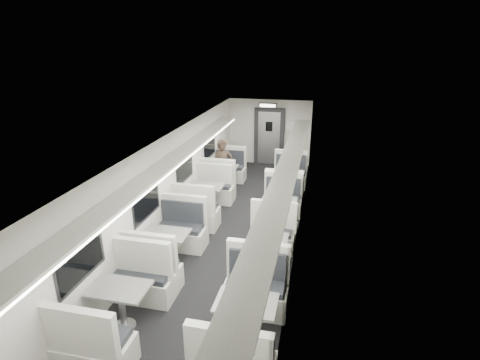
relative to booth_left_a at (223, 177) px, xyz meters
The scene contains 19 objects.
room 3.42m from the booth_left_a, 72.49° to the right, with size 3.24×12.24×2.64m.
booth_left_a is the anchor object (origin of this frame).
booth_left_b 1.80m from the booth_left_a, 90.00° to the right, with size 1.11×2.25×1.20m.
booth_left_c 4.42m from the booth_left_a, 90.00° to the right, with size 1.09×2.20×1.18m.
booth_left_d 6.22m from the booth_left_a, 90.00° to the right, with size 1.09×2.20×1.18m.
booth_right_a 2.00m from the booth_left_a, ahead, with size 1.05×2.13×1.14m.
booth_right_b 2.96m from the booth_left_a, 47.44° to the right, with size 1.02×2.08×1.11m.
booth_right_c 4.45m from the booth_left_a, 63.28° to the right, with size 0.96×1.94×1.04m.
booth_right_d 6.45m from the booth_left_a, 71.93° to the right, with size 1.10×2.23×1.19m.
passenger 0.57m from the booth_left_a, 76.64° to the right, with size 0.61×0.40×1.66m, color black.
window_a 1.11m from the booth_left_a, 154.78° to the left, with size 0.02×1.18×0.84m, color black.
window_b 2.25m from the booth_left_a, 103.91° to the right, with size 0.02×1.18×0.84m, color black.
window_c 4.31m from the booth_left_a, 96.67° to the right, with size 0.02×1.18×0.84m, color black.
window_d 6.46m from the booth_left_a, 94.38° to the right, with size 0.02×1.18×0.84m, color black.
luggage_rack_left 3.80m from the booth_left_a, 94.03° to the right, with size 0.46×10.40×0.09m.
luggage_rack_right 4.41m from the booth_left_a, 57.11° to the right, with size 0.46×10.40×0.09m.
vestibule_door 3.01m from the booth_left_a, 70.10° to the left, with size 1.10×0.13×2.10m.
exit_sign 3.13m from the booth_left_a, 66.26° to the left, with size 0.62×0.12×0.16m.
wall_notice 3.45m from the booth_left_a, 57.53° to the left, with size 0.32×0.02×0.40m, color silver.
Camera 1 is at (1.91, -7.39, 4.39)m, focal length 28.00 mm.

